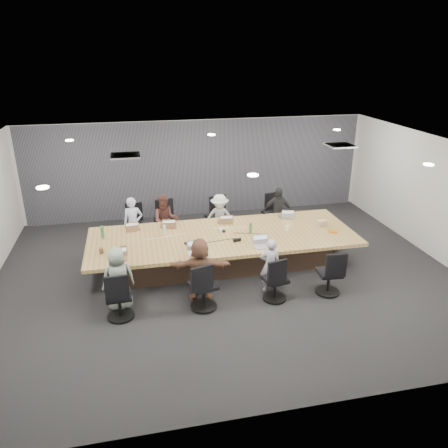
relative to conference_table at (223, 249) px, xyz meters
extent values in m
cube|color=black|center=(0.00, -0.50, -0.40)|extent=(10.00, 8.00, 0.00)
cube|color=white|center=(0.00, -0.50, 2.40)|extent=(10.00, 8.00, 0.00)
cube|color=beige|center=(0.00, 3.50, 1.00)|extent=(10.00, 0.00, 2.80)
cube|color=beige|center=(0.00, -4.50, 1.00)|extent=(10.00, 0.00, 2.80)
cube|color=beige|center=(5.00, -0.50, 1.00)|extent=(0.00, 8.00, 2.80)
cube|color=#504F5B|center=(0.00, 3.42, 1.00)|extent=(9.80, 0.04, 2.80)
cube|color=#453125|center=(0.00, 0.00, -0.07)|extent=(4.80, 1.40, 0.66)
cube|color=tan|center=(0.00, 0.00, 0.30)|extent=(6.00, 2.20, 0.08)
imported|color=#B1BEE3|center=(-1.97, 1.35, 0.26)|extent=(0.49, 0.33, 1.32)
cube|color=#8C6647|center=(-1.97, 0.80, 0.35)|extent=(0.34, 0.27, 0.02)
imported|color=#532E29|center=(-1.18, 1.35, 0.27)|extent=(0.66, 0.52, 1.34)
cube|color=#8C6647|center=(-1.18, 0.80, 0.35)|extent=(0.36, 0.28, 0.02)
imported|color=#B4B9B2|center=(0.20, 1.35, 0.23)|extent=(0.88, 0.60, 1.25)
cube|color=#8C6647|center=(0.20, 0.80, 0.35)|extent=(0.36, 0.27, 0.02)
imported|color=#262629|center=(1.75, 1.35, 0.27)|extent=(0.82, 0.45, 1.33)
cube|color=#B2B2B7|center=(1.75, 0.80, 0.35)|extent=(0.34, 0.27, 0.02)
imported|color=gray|center=(-2.32, -1.35, 0.23)|extent=(0.69, 0.53, 1.27)
cube|color=#8C6647|center=(-2.32, -0.80, 0.35)|extent=(0.36, 0.28, 0.02)
imported|color=brown|center=(-0.75, -1.35, 0.25)|extent=(1.25, 0.58, 1.30)
cube|color=#B2B2B7|center=(-0.75, -0.80, 0.35)|extent=(0.34, 0.24, 0.02)
imported|color=#A7A4B3|center=(0.69, -1.35, 0.18)|extent=(0.46, 0.35, 1.16)
cube|color=#B2B2B7|center=(0.69, -0.80, 0.35)|extent=(0.35, 0.24, 0.02)
cylinder|color=#347244|center=(-2.65, 0.41, 0.48)|extent=(0.09, 0.09, 0.28)
cylinder|color=#347244|center=(0.64, -0.03, 0.46)|extent=(0.09, 0.09, 0.25)
cylinder|color=silver|center=(-1.29, 0.31, 0.45)|extent=(0.07, 0.07, 0.23)
cylinder|color=white|center=(-0.02, 0.16, 0.39)|extent=(0.10, 0.10, 0.10)
cylinder|color=white|center=(1.51, -0.04, 0.39)|extent=(0.11, 0.11, 0.11)
cylinder|color=brown|center=(-2.65, -0.38, 0.39)|extent=(0.11, 0.11, 0.11)
cube|color=black|center=(-0.83, -0.30, 0.35)|extent=(0.19, 0.16, 0.03)
cube|color=black|center=(0.02, 0.19, 0.35)|extent=(0.17, 0.12, 0.03)
cube|color=black|center=(0.22, -0.41, 0.37)|extent=(0.18, 0.08, 0.07)
cube|color=tan|center=(2.41, 0.05, 0.41)|extent=(0.28, 0.21, 0.13)
cube|color=#BF5D13|center=(2.50, -0.38, 0.36)|extent=(0.22, 0.21, 0.04)
camera|label=1|loc=(-1.90, -8.85, 4.27)|focal=35.00mm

